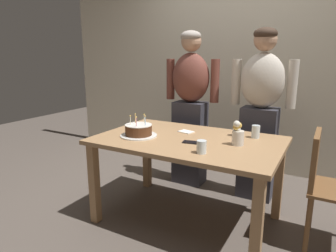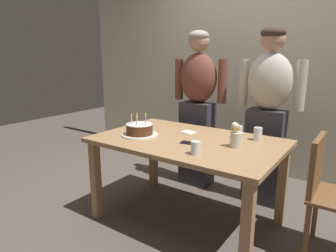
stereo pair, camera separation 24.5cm
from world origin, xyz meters
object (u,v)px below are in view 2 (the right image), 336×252
object	(u,v)px
water_glass_far	(258,134)
birthday_cake	(140,130)
napkin_stack	(188,132)
dining_chair	(330,188)
water_glass_side	(196,148)
flower_vase	(236,136)
water_glass_near	(239,132)
person_woman_cardigan	(267,114)
cell_phone	(190,143)
person_man_bearded	(198,107)

from	to	relation	value
water_glass_far	birthday_cake	bearing A→B (deg)	-153.91
napkin_stack	dining_chair	size ratio (longest dim) A/B	0.14
water_glass_side	flower_vase	size ratio (longest dim) A/B	0.48
water_glass_near	flower_vase	distance (m)	0.27
dining_chair	water_glass_side	bearing A→B (deg)	120.49
napkin_stack	person_woman_cardigan	size ratio (longest dim) A/B	0.08
birthday_cake	water_glass_near	distance (m)	0.84
person_woman_cardigan	napkin_stack	bearing A→B (deg)	47.13
water_glass_far	flower_vase	xyz separation A→B (m)	(-0.07, -0.27, 0.03)
cell_phone	flower_vase	bearing A→B (deg)	9.31
water_glass_side	person_man_bearded	xyz separation A→B (m)	(-0.57, 1.04, 0.09)
person_woman_cardigan	dining_chair	bearing A→B (deg)	137.85
cell_phone	birthday_cake	bearing A→B (deg)	174.62
cell_phone	napkin_stack	distance (m)	0.34
water_glass_side	napkin_stack	bearing A→B (deg)	126.19
birthday_cake	person_woman_cardigan	bearing A→B (deg)	47.28
flower_vase	dining_chair	world-z (taller)	flower_vase
cell_phone	person_woman_cardigan	distance (m)	0.91
napkin_stack	flower_vase	distance (m)	0.55
flower_vase	cell_phone	bearing A→B (deg)	-160.40
birthday_cake	person_man_bearded	distance (m)	0.89
dining_chair	flower_vase	bearing A→B (deg)	103.61
water_glass_near	flower_vase	bearing A→B (deg)	-72.29
napkin_stack	dining_chair	bearing A→B (deg)	-0.41
water_glass_near	person_man_bearded	xyz separation A→B (m)	(-0.65, 0.47, 0.08)
person_woman_cardigan	person_man_bearded	bearing A→B (deg)	0.00
water_glass_near	cell_phone	size ratio (longest dim) A/B	0.71
birthday_cake	dining_chair	distance (m)	1.50
cell_phone	flower_vase	world-z (taller)	flower_vase
person_man_bearded	cell_phone	bearing A→B (deg)	115.81
water_glass_far	flower_vase	distance (m)	0.29
person_man_bearded	person_woman_cardigan	bearing A→B (deg)	-180.00
water_glass_side	dining_chair	world-z (taller)	dining_chair
water_glass_near	person_man_bearded	distance (m)	0.81
water_glass_side	person_man_bearded	size ratio (longest dim) A/B	0.06
flower_vase	person_woman_cardigan	world-z (taller)	person_woman_cardigan
napkin_stack	water_glass_side	bearing A→B (deg)	-53.81
birthday_cake	person_woman_cardigan	distance (m)	1.20
water_glass_near	person_man_bearded	size ratio (longest dim) A/B	0.06
water_glass_near	water_glass_side	xyz separation A→B (m)	(-0.08, -0.57, -0.00)
dining_chair	cell_phone	bearing A→B (deg)	105.69
birthday_cake	cell_phone	xyz separation A→B (m)	(0.48, 0.04, -0.04)
water_glass_far	napkin_stack	world-z (taller)	water_glass_far
water_glass_side	flower_vase	world-z (taller)	flower_vase
birthday_cake	napkin_stack	distance (m)	0.44
cell_phone	water_glass_side	bearing A→B (deg)	-60.67
birthday_cake	water_glass_side	bearing A→B (deg)	-13.86
water_glass_near	napkin_stack	size ratio (longest dim) A/B	0.81
water_glass_near	water_glass_side	distance (m)	0.58
birthday_cake	dining_chair	size ratio (longest dim) A/B	0.36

